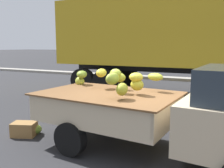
{
  "coord_description": "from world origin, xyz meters",
  "views": [
    {
      "loc": [
        1.51,
        -4.51,
        2.02
      ],
      "look_at": [
        -0.63,
        -0.0,
        1.26
      ],
      "focal_mm": 39.74,
      "sensor_mm": 36.0,
      "label": 1
    }
  ],
  "objects": [
    {
      "name": "produce_crate",
      "position": [
        -2.61,
        -0.49,
        0.16
      ],
      "size": [
        0.61,
        0.52,
        0.31
      ],
      "primitive_type": "cube",
      "rotation": [
        0.0,
        0.0,
        0.35
      ],
      "color": "olive",
      "rests_on": "ground"
    },
    {
      "name": "ground",
      "position": [
        0.0,
        0.0,
        0.0
      ],
      "size": [
        220.0,
        220.0,
        0.0
      ],
      "primitive_type": "plane",
      "color": "#28282B"
    },
    {
      "name": "fallen_banana_bunch_near_tailgate",
      "position": [
        -2.47,
        -0.29,
        0.11
      ],
      "size": [
        0.38,
        0.39,
        0.22
      ],
      "primitive_type": "ellipsoid",
      "rotation": [
        0.0,
        0.0,
        4.15
      ],
      "color": "olive",
      "rests_on": "ground"
    },
    {
      "name": "semi_trailer",
      "position": [
        0.45,
        5.69,
        2.54
      ],
      "size": [
        12.0,
        2.7,
        3.95
      ],
      "rotation": [
        0.0,
        0.0,
        -0.0
      ],
      "color": "gold",
      "rests_on": "ground"
    },
    {
      "name": "pickup_truck",
      "position": [
        1.24,
        -0.24,
        0.88
      ],
      "size": [
        5.01,
        2.22,
        1.7
      ],
      "rotation": [
        0.0,
        0.0,
        -0.09
      ],
      "color": "#CCB793",
      "rests_on": "ground"
    },
    {
      "name": "curb_strip",
      "position": [
        0.0,
        10.47,
        0.08
      ],
      "size": [
        80.0,
        0.8,
        0.16
      ],
      "primitive_type": "cube",
      "color": "gray",
      "rests_on": "ground"
    }
  ]
}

